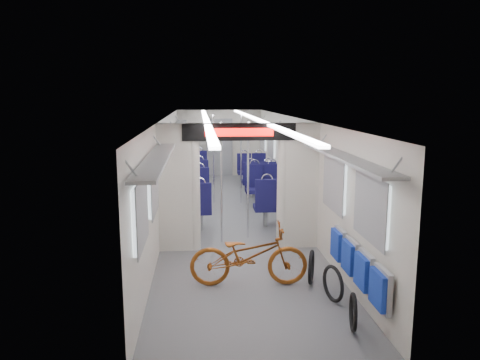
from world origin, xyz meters
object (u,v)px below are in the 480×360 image
(seat_bay_far_right, at_px, (255,172))
(stanchion_far_left, at_px, (214,159))
(bicycle, at_px, (249,255))
(stanchion_near_left, at_px, (221,183))
(stanchion_far_right, at_px, (241,159))
(stanchion_near_right, at_px, (248,181))
(seat_bay_near_right, at_px, (270,191))
(bike_hoop_b, at_px, (333,285))
(bike_hoop_a, at_px, (353,314))
(seat_bay_near_left, at_px, (190,195))
(flip_bench, at_px, (357,264))
(bike_hoop_c, at_px, (311,269))
(seat_bay_far_left, at_px, (192,171))

(seat_bay_far_right, relative_size, stanchion_far_left, 0.90)
(bicycle, bearing_deg, stanchion_near_left, 10.52)
(stanchion_far_right, bearing_deg, stanchion_near_right, -92.59)
(seat_bay_near_right, height_order, stanchion_far_left, stanchion_far_left)
(bike_hoop_b, distance_m, seat_bay_far_right, 7.70)
(bike_hoop_a, relative_size, stanchion_far_right, 0.21)
(seat_bay_near_right, height_order, stanchion_far_right, stanchion_far_right)
(bike_hoop_a, height_order, stanchion_far_left, stanchion_far_left)
(seat_bay_near_left, bearing_deg, flip_bench, -64.13)
(seat_bay_near_right, distance_m, seat_bay_far_right, 2.92)
(seat_bay_near_left, xyz_separation_m, seat_bay_far_right, (1.87, 3.11, -0.02))
(seat_bay_near_right, bearing_deg, bike_hoop_b, -88.18)
(stanchion_near_left, bearing_deg, stanchion_near_right, 23.98)
(bike_hoop_b, bearing_deg, stanchion_far_right, 96.71)
(bike_hoop_b, bearing_deg, stanchion_far_left, 102.99)
(bicycle, relative_size, bike_hoop_b, 3.39)
(seat_bay_far_right, bearing_deg, flip_bench, -86.94)
(bike_hoop_a, xyz_separation_m, bike_hoop_b, (-0.01, 0.82, 0.02))
(bike_hoop_b, relative_size, stanchion_far_left, 0.22)
(bike_hoop_a, bearing_deg, bicycle, 126.31)
(bicycle, xyz_separation_m, bike_hoop_c, (0.93, -0.04, -0.22))
(bicycle, relative_size, seat_bay_near_left, 0.79)
(bicycle, xyz_separation_m, seat_bay_near_left, (-0.94, 3.91, 0.10))
(bike_hoop_b, height_order, bike_hoop_c, bike_hoop_c)
(seat_bay_near_left, xyz_separation_m, seat_bay_far_left, (-0.00, 3.41, 0.01))
(flip_bench, xyz_separation_m, bike_hoop_c, (-0.42, 0.77, -0.34))
(stanchion_near_left, xyz_separation_m, stanchion_near_right, (0.53, 0.23, 0.00))
(bike_hoop_a, bearing_deg, seat_bay_near_left, 110.61)
(bike_hoop_b, relative_size, stanchion_near_left, 0.22)
(stanchion_near_left, height_order, stanchion_far_right, same)
(seat_bay_near_right, bearing_deg, seat_bay_far_left, 120.14)
(bike_hoop_b, xyz_separation_m, bike_hoop_c, (-0.15, 0.63, 0.00))
(stanchion_near_right, xyz_separation_m, stanchion_far_right, (0.14, 3.07, 0.00))
(bike_hoop_a, distance_m, seat_bay_far_right, 8.52)
(bike_hoop_c, bearing_deg, stanchion_near_left, 119.80)
(seat_bay_near_right, height_order, seat_bay_far_right, seat_bay_near_right)
(seat_bay_near_right, relative_size, seat_bay_far_right, 1.12)
(flip_bench, bearing_deg, bicycle, 149.10)
(bike_hoop_c, distance_m, seat_bay_far_left, 7.60)
(bike_hoop_a, height_order, stanchion_near_left, stanchion_near_left)
(seat_bay_far_left, bearing_deg, bicycle, -82.71)
(bike_hoop_a, xyz_separation_m, seat_bay_near_left, (-2.03, 5.40, 0.35))
(flip_bench, bearing_deg, bike_hoop_c, 118.59)
(seat_bay_far_left, xyz_separation_m, stanchion_near_left, (0.64, -5.21, 0.58))
(flip_bench, height_order, stanchion_far_right, stanchion_far_right)
(flip_bench, bearing_deg, seat_bay_far_left, 105.73)
(bike_hoop_a, height_order, bike_hoop_c, bike_hoop_c)
(bike_hoop_a, xyz_separation_m, stanchion_far_right, (-0.72, 6.90, 0.94))
(seat_bay_far_left, xyz_separation_m, stanchion_near_right, (1.17, -4.98, 0.58))
(bike_hoop_a, distance_m, seat_bay_near_left, 5.78)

